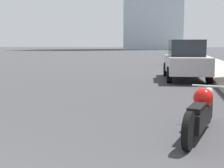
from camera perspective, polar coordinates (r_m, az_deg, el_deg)
sidewalk at (r=41.79m, az=15.40°, el=4.88°), size 2.66×240.00×0.15m
motorcycle at (r=5.78m, az=15.88°, el=-4.97°), size 0.86×2.42×0.79m
parked_car_silver at (r=14.57m, az=13.30°, el=4.29°), size 2.08×4.58×1.79m
parked_car_black at (r=25.22m, az=12.69°, el=5.31°), size 1.97×4.47×1.64m
parked_car_yellow at (r=37.84m, az=12.06°, el=5.88°), size 2.20×4.71×1.62m
parked_car_green at (r=48.48m, az=11.96°, el=6.17°), size 1.91×4.45×1.70m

